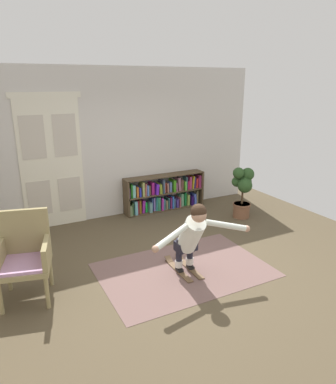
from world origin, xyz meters
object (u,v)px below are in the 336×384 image
at_px(potted_plant, 243,189).
at_px(person_skier, 192,234).
at_px(wicker_chair, 24,254).
at_px(bookshelf, 164,194).
at_px(skis_pair, 183,268).

relative_size(potted_plant, person_skier, 0.71).
height_order(wicker_chair, person_skier, person_skier).
xyz_separation_m(bookshelf, skis_pair, (-0.88, -2.39, -0.32)).
height_order(bookshelf, person_skier, person_skier).
height_order(bookshelf, skis_pair, bookshelf).
bearing_deg(person_skier, skis_pair, 89.25).
bearing_deg(bookshelf, person_skier, -108.66).
bearing_deg(potted_plant, person_skier, -144.20).
bearing_deg(person_skier, wicker_chair, 165.00).
height_order(wicker_chair, potted_plant, wicker_chair).
xyz_separation_m(bookshelf, wicker_chair, (-2.96, -2.06, 0.24)).
distance_m(bookshelf, potted_plant, 1.65).
height_order(skis_pair, person_skier, person_skier).
bearing_deg(bookshelf, wicker_chair, -145.08).
distance_m(potted_plant, skis_pair, 2.50).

